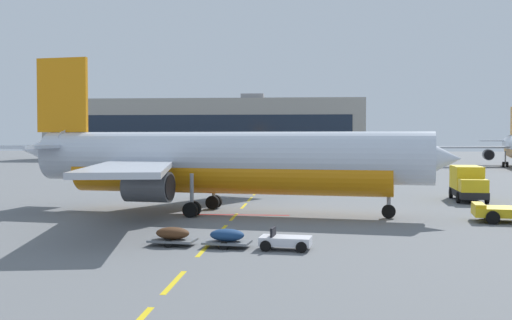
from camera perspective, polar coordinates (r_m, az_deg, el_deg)
The scene contains 6 objects.
ground at distance 65.63m, azimuth 19.51°, elevation -3.06°, with size 400.00×400.00×0.00m, color slate.
apron_paint_markings at distance 60.35m, azimuth -0.30°, elevation -3.38°, with size 8.00×93.85×0.01m.
airliner_foreground at distance 46.57m, azimuth -3.28°, elevation -0.14°, with size 34.76×34.19×12.20m.
fuel_service_truck at distance 59.22m, azimuth 19.11°, elevation -2.01°, with size 3.15×7.18×3.14m.
baggage_train at distance 32.31m, azimuth -2.65°, elevation -7.22°, with size 8.71×2.60×1.14m.
terminal_satellite at distance 166.36m, azimuth -4.60°, elevation 2.83°, with size 83.39×20.05×17.49m.
Camera 1 is at (23.22, -23.19, 5.74)m, focal length 43.00 mm.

